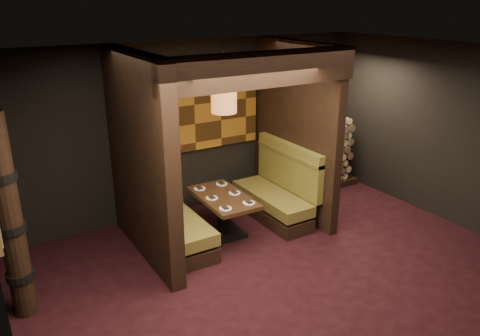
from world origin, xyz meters
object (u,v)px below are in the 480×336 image
(booth_bench_left, at_px, (171,221))
(totem_column, at_px, (10,221))
(booth_bench_right, at_px, (277,194))
(pendant_lamp, at_px, (224,97))
(dining_table, at_px, (224,210))
(firewood_stack, at_px, (314,154))

(booth_bench_left, relative_size, totem_column, 0.67)
(booth_bench_right, bearing_deg, pendant_lamp, -172.08)
(booth_bench_left, distance_m, dining_table, 0.83)
(pendant_lamp, bearing_deg, booth_bench_right, 7.92)
(booth_bench_left, bearing_deg, dining_table, -6.88)
(booth_bench_left, bearing_deg, totem_column, -165.25)
(booth_bench_right, distance_m, dining_table, 1.08)
(booth_bench_left, bearing_deg, pendant_lamp, -10.29)
(booth_bench_left, height_order, dining_table, booth_bench_left)
(firewood_stack, bearing_deg, totem_column, -166.81)
(dining_table, bearing_deg, booth_bench_right, 5.28)
(dining_table, distance_m, firewood_stack, 2.57)
(dining_table, xyz_separation_m, totem_column, (-2.91, -0.45, 0.77))
(firewood_stack, bearing_deg, booth_bench_right, -152.65)
(dining_table, height_order, totem_column, totem_column)
(booth_bench_left, xyz_separation_m, totem_column, (-2.09, -0.55, 0.79))
(dining_table, height_order, firewood_stack, firewood_stack)
(pendant_lamp, height_order, totem_column, pendant_lamp)
(booth_bench_right, relative_size, pendant_lamp, 1.76)
(totem_column, xyz_separation_m, firewood_stack, (5.33, 1.25, -0.51))
(booth_bench_left, relative_size, firewood_stack, 0.92)
(booth_bench_left, relative_size, pendant_lamp, 1.76)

